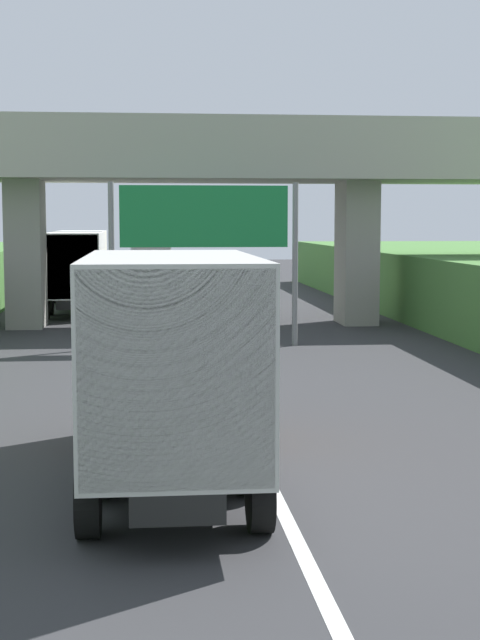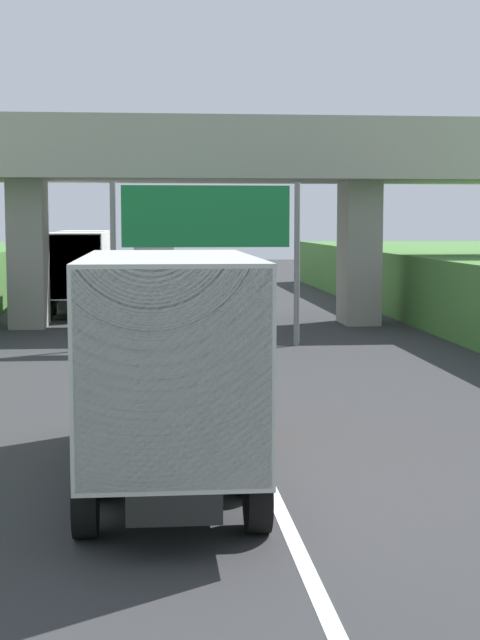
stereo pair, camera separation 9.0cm
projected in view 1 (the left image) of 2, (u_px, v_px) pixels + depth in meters
lane_centre_stripe at (208, 353)px, 28.26m from camera, size 0.20×102.13×0.01m
overpass_bridge at (194, 172)px, 35.36m from camera, size 40.00×4.80×7.61m
overhead_highway_sign at (204, 227)px, 29.38m from camera, size 5.88×0.18×5.11m
truck_blue at (83, 261)px, 47.72m from camera, size 2.44×7.30×3.44m
truck_silver at (76, 268)px, 40.23m from camera, size 2.44×7.30×3.44m
truck_white at (151, 254)px, 57.40m from camera, size 2.44×7.30×3.44m
truck_orange at (169, 356)px, 13.97m from camera, size 2.44×7.30×3.44m
car_yellow at (152, 283)px, 47.55m from camera, size 1.86×4.10×1.72m
car_green at (203, 273)px, 55.78m from camera, size 1.86×4.10×1.72m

